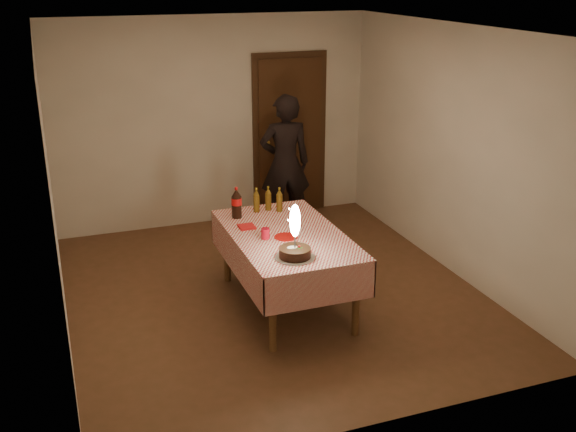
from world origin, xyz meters
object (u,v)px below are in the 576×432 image
object	(u,v)px
dining_table	(286,243)
amber_bottle_mid	(268,199)
red_cup	(265,233)
red_plate	(286,237)
amber_bottle_right	(279,200)
amber_bottle_left	(256,201)
clear_cup	(296,224)
photographer	(285,163)
birthday_cake	(295,245)
cola_bottle	(237,203)

from	to	relation	value
dining_table	amber_bottle_mid	xyz separation A→B (m)	(0.05, 0.68, 0.22)
amber_bottle_mid	red_cup	bearing A→B (deg)	-110.56
red_plate	red_cup	distance (m)	0.20
amber_bottle_right	dining_table	bearing A→B (deg)	-103.59
amber_bottle_left	dining_table	bearing A→B (deg)	-83.20
red_plate	red_cup	world-z (taller)	red_cup
clear_cup	amber_bottle_left	world-z (taller)	amber_bottle_left
red_plate	amber_bottle_mid	bearing A→B (deg)	83.55
photographer	red_plate	bearing A→B (deg)	-109.65
red_cup	clear_cup	xyz separation A→B (m)	(0.36, 0.15, -0.01)
birthday_cake	cola_bottle	distance (m)	1.15
red_cup	amber_bottle_right	distance (m)	0.76
red_plate	amber_bottle_right	world-z (taller)	amber_bottle_right
dining_table	amber_bottle_left	xyz separation A→B (m)	(-0.08, 0.67, 0.22)
cola_bottle	photographer	bearing A→B (deg)	53.74
clear_cup	photographer	size ratio (longest dim) A/B	0.05
photographer	clear_cup	bearing A→B (deg)	-106.72
birthday_cake	amber_bottle_left	bearing A→B (deg)	88.00
red_cup	photographer	distance (m)	2.21
cola_bottle	amber_bottle_left	xyz separation A→B (m)	(0.24, 0.10, -0.03)
red_cup	amber_bottle_mid	size ratio (longest dim) A/B	0.39
red_cup	red_plate	bearing A→B (deg)	-11.60
birthday_cake	red_cup	distance (m)	0.51
red_cup	amber_bottle_right	size ratio (longest dim) A/B	0.39
birthday_cake	amber_bottle_right	size ratio (longest dim) A/B	1.90
dining_table	red_cup	xyz separation A→B (m)	(-0.23, -0.06, 0.15)
red_cup	cola_bottle	size ratio (longest dim) A/B	0.31
red_plate	red_cup	xyz separation A→B (m)	(-0.19, 0.04, 0.05)
amber_bottle_left	amber_bottle_mid	bearing A→B (deg)	3.66
birthday_cake	amber_bottle_right	distance (m)	1.19
dining_table	photographer	xyz separation A→B (m)	(0.69, 1.95, 0.20)
dining_table	red_plate	world-z (taller)	red_plate
amber_bottle_mid	photographer	world-z (taller)	photographer
dining_table	red_cup	distance (m)	0.28
birthday_cake	photographer	size ratio (longest dim) A/B	0.28
dining_table	red_plate	distance (m)	0.15
amber_bottle_right	amber_bottle_mid	bearing A→B (deg)	141.85
clear_cup	amber_bottle_mid	xyz separation A→B (m)	(-0.09, 0.59, 0.07)
clear_cup	photographer	world-z (taller)	photographer
clear_cup	red_cup	bearing A→B (deg)	-157.55
red_plate	clear_cup	world-z (taller)	clear_cup
dining_table	cola_bottle	size ratio (longest dim) A/B	5.42
photographer	dining_table	bearing A→B (deg)	-109.58
dining_table	amber_bottle_mid	size ratio (longest dim) A/B	6.75
clear_cup	cola_bottle	distance (m)	0.67
amber_bottle_right	amber_bottle_mid	distance (m)	0.12
birthday_cake	amber_bottle_mid	xyz separation A→B (m)	(0.17, 1.24, 0.00)
clear_cup	amber_bottle_mid	bearing A→B (deg)	98.26
amber_bottle_mid	amber_bottle_right	bearing A→B (deg)	-38.15
amber_bottle_right	photographer	size ratio (longest dim) A/B	0.15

